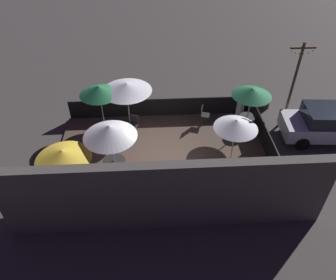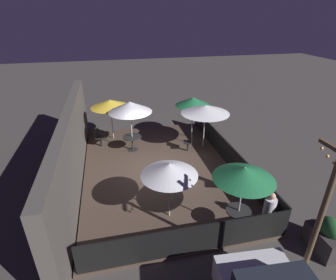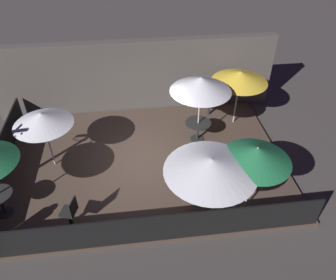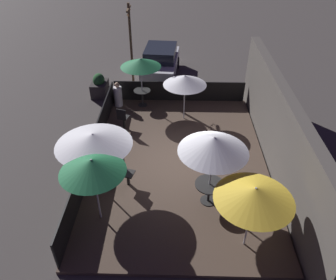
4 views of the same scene
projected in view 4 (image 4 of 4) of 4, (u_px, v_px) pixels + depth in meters
ground_plane at (179, 163)px, 11.97m from camera, size 60.00×60.00×0.00m
patio_deck at (179, 162)px, 11.94m from camera, size 9.08×6.25×0.12m
building_wall at (279, 132)px, 11.05m from camera, size 10.68×0.36×2.90m
fence_front at (93, 149)px, 11.69m from camera, size 8.88×0.05×0.95m
fence_side_left at (179, 91)px, 15.26m from camera, size 0.05×6.05×0.95m
patio_umbrella_0 at (214, 144)px, 8.99m from camera, size 2.00×2.00×2.46m
patio_umbrella_1 at (141, 63)px, 13.94m from camera, size 1.76×1.76×2.27m
patio_umbrella_2 at (93, 139)px, 9.57m from camera, size 2.30×2.30×2.18m
patio_umbrella_3 at (92, 166)px, 8.58m from camera, size 1.80×1.80×2.21m
patio_umbrella_4 at (185, 80)px, 13.19m from camera, size 1.78×1.78×2.00m
patio_umbrella_5 at (255, 194)px, 7.86m from camera, size 1.98×1.98×2.12m
dining_table_0 at (209, 187)px, 9.95m from camera, size 0.89×0.89×0.73m
dining_table_1 at (142, 94)px, 14.81m from camera, size 0.76×0.76×0.76m
patio_chair_0 at (126, 172)px, 10.61m from camera, size 0.49×0.49×0.93m
patio_chair_1 at (123, 117)px, 13.31m from camera, size 0.50×0.50×0.95m
patio_chair_2 at (266, 210)px, 9.33m from camera, size 0.54×0.54×0.91m
patron_0 at (118, 96)px, 14.83m from camera, size 0.46×0.46×1.16m
planter_box at (100, 86)px, 15.93m from camera, size 1.06×0.74×1.12m
light_post at (131, 43)px, 15.56m from camera, size 1.10×0.12×4.13m
parked_car_0 at (161, 62)px, 17.49m from camera, size 3.92×2.02×1.62m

